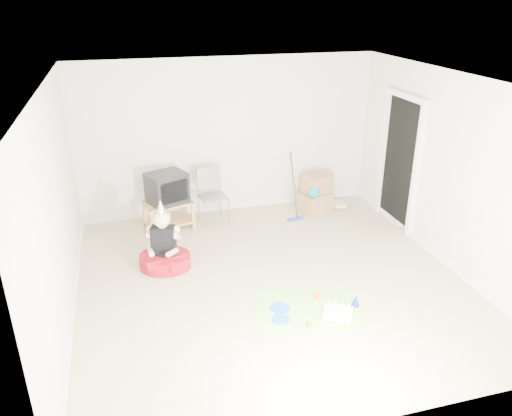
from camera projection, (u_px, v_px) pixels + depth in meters
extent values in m
plane|color=tan|center=(271.00, 281.00, 6.62)|extent=(5.00, 5.00, 0.00)
cube|color=black|center=(400.00, 164.00, 7.87)|extent=(0.02, 0.90, 2.05)
cube|color=#A77E4B|center=(168.00, 203.00, 7.91)|extent=(0.81, 0.60, 0.03)
cube|color=#A77E4B|center=(170.00, 221.00, 8.04)|extent=(0.81, 0.60, 0.03)
cube|color=#A77E4B|center=(152.00, 224.00, 7.69)|extent=(0.06, 0.06, 0.46)
cube|color=#A77E4B|center=(193.00, 216.00, 7.98)|extent=(0.06, 0.06, 0.46)
cube|color=#A77E4B|center=(145.00, 215.00, 8.02)|extent=(0.06, 0.06, 0.46)
cube|color=#A77E4B|center=(185.00, 207.00, 8.30)|extent=(0.06, 0.06, 0.46)
cube|color=black|center=(167.00, 188.00, 7.81)|extent=(0.70, 0.65, 0.49)
cube|color=gray|center=(213.00, 197.00, 8.10)|extent=(0.49, 0.47, 0.03)
cylinder|color=gray|center=(202.00, 198.00, 8.02)|extent=(0.02, 0.02, 0.95)
cylinder|color=gray|center=(224.00, 194.00, 8.17)|extent=(0.02, 0.02, 0.95)
cube|color=#9E754C|center=(315.00, 202.00, 8.65)|extent=(0.61, 0.54, 0.34)
cube|color=#9E754C|center=(317.00, 183.00, 8.57)|extent=(0.55, 0.49, 0.32)
ellipsoid|color=#0C7D8A|center=(314.00, 192.00, 8.39)|extent=(0.22, 0.16, 0.18)
cube|color=#223EAD|center=(295.00, 219.00, 8.37)|extent=(0.28, 0.12, 0.03)
cylinder|color=black|center=(297.00, 189.00, 8.15)|extent=(0.06, 0.37, 1.08)
cube|color=#246D41|center=(337.00, 207.00, 8.84)|extent=(0.30, 0.35, 0.03)
cube|color=#AE3B25|center=(337.00, 205.00, 8.82)|extent=(0.26, 0.32, 0.03)
cube|color=beige|center=(337.00, 204.00, 8.81)|extent=(0.22, 0.29, 0.03)
cylinder|color=#A90F1D|center=(165.00, 261.00, 6.91)|extent=(0.88, 0.88, 0.19)
cube|color=black|center=(164.00, 241.00, 6.79)|extent=(0.36, 0.27, 0.43)
sphere|color=beige|center=(162.00, 219.00, 6.66)|extent=(0.28, 0.28, 0.22)
cone|color=silver|center=(161.00, 206.00, 6.58)|extent=(0.12, 0.12, 0.17)
cube|color=#FF3589|center=(307.00, 308.00, 6.05)|extent=(1.48, 1.20, 0.01)
cube|color=white|center=(338.00, 314.00, 5.86)|extent=(0.42, 0.40, 0.09)
cube|color=green|center=(338.00, 316.00, 5.88)|extent=(0.42, 0.40, 0.01)
cylinder|color=beige|center=(328.00, 309.00, 5.81)|extent=(0.01, 0.01, 0.07)
cylinder|color=beige|center=(334.00, 310.00, 5.80)|extent=(0.01, 0.01, 0.07)
cylinder|color=beige|center=(341.00, 311.00, 5.78)|extent=(0.01, 0.01, 0.07)
cylinder|color=beige|center=(348.00, 312.00, 5.76)|extent=(0.01, 0.01, 0.07)
cylinder|color=beige|center=(329.00, 304.00, 5.91)|extent=(0.01, 0.01, 0.07)
cylinder|color=beige|center=(335.00, 305.00, 5.89)|extent=(0.01, 0.01, 0.07)
cylinder|color=beige|center=(342.00, 306.00, 5.87)|extent=(0.01, 0.01, 0.07)
cylinder|color=beige|center=(349.00, 307.00, 5.85)|extent=(0.01, 0.01, 0.07)
cylinder|color=blue|center=(280.00, 308.00, 6.04)|extent=(0.33, 0.33, 0.01)
cylinder|color=blue|center=(281.00, 319.00, 5.83)|extent=(0.24, 0.24, 0.01)
cylinder|color=orange|center=(318.00, 296.00, 6.22)|extent=(0.10, 0.10, 0.08)
cylinder|color=orange|center=(309.00, 324.00, 5.69)|extent=(0.07, 0.07, 0.07)
cone|color=#1B2EBE|center=(356.00, 300.00, 6.06)|extent=(0.14, 0.14, 0.15)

